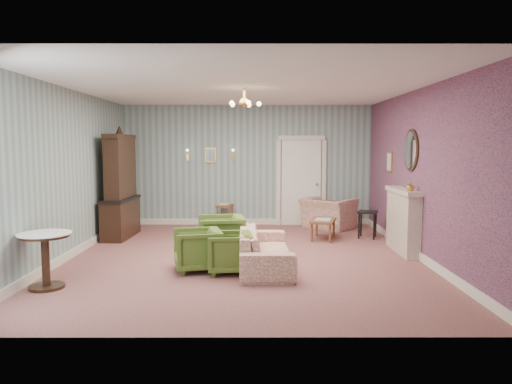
{
  "coord_description": "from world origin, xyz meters",
  "views": [
    {
      "loc": [
        0.19,
        -8.19,
        1.93
      ],
      "look_at": [
        0.2,
        0.4,
        1.1
      ],
      "focal_mm": 33.74,
      "sensor_mm": 36.0,
      "label": 1
    }
  ],
  "objects_px": {
    "olive_chair_c": "(221,234)",
    "side_table_black": "(367,225)",
    "wingback_chair": "(328,208)",
    "dresser": "(120,183)",
    "coffee_table": "(323,229)",
    "pedestal_table": "(46,260)",
    "fireplace": "(403,221)",
    "olive_chair_b": "(198,248)",
    "olive_chair_a": "(229,250)",
    "sofa_chintz": "(265,242)"
  },
  "relations": [
    {
      "from": "olive_chair_b",
      "to": "sofa_chintz",
      "type": "xyz_separation_m",
      "value": [
        1.05,
        0.22,
        0.04
      ]
    },
    {
      "from": "olive_chair_c",
      "to": "pedestal_table",
      "type": "bearing_deg",
      "value": -58.35
    },
    {
      "from": "sofa_chintz",
      "to": "coffee_table",
      "type": "distance_m",
      "value": 2.59
    },
    {
      "from": "sofa_chintz",
      "to": "wingback_chair",
      "type": "xyz_separation_m",
      "value": [
        1.55,
        3.57,
        0.08
      ]
    },
    {
      "from": "olive_chair_a",
      "to": "olive_chair_b",
      "type": "bearing_deg",
      "value": -109.29
    },
    {
      "from": "olive_chair_b",
      "to": "wingback_chair",
      "type": "relative_size",
      "value": 0.65
    },
    {
      "from": "olive_chair_b",
      "to": "side_table_black",
      "type": "xyz_separation_m",
      "value": [
        3.24,
        2.6,
        -0.07
      ]
    },
    {
      "from": "pedestal_table",
      "to": "side_table_black",
      "type": "bearing_deg",
      "value": 34.31
    },
    {
      "from": "olive_chair_b",
      "to": "olive_chair_c",
      "type": "xyz_separation_m",
      "value": [
        0.3,
        0.95,
        0.04
      ]
    },
    {
      "from": "fireplace",
      "to": "dresser",
      "type": "bearing_deg",
      "value": 165.33
    },
    {
      "from": "olive_chair_c",
      "to": "side_table_black",
      "type": "xyz_separation_m",
      "value": [
        2.94,
        1.65,
        -0.11
      ]
    },
    {
      "from": "olive_chair_b",
      "to": "wingback_chair",
      "type": "distance_m",
      "value": 4.6
    },
    {
      "from": "olive_chair_c",
      "to": "fireplace",
      "type": "height_order",
      "value": "fireplace"
    },
    {
      "from": "side_table_black",
      "to": "pedestal_table",
      "type": "distance_m",
      "value": 6.27
    },
    {
      "from": "wingback_chair",
      "to": "fireplace",
      "type": "xyz_separation_m",
      "value": [
        0.97,
        -2.51,
        0.1
      ]
    },
    {
      "from": "olive_chair_c",
      "to": "coffee_table",
      "type": "height_order",
      "value": "olive_chair_c"
    },
    {
      "from": "sofa_chintz",
      "to": "wingback_chair",
      "type": "height_order",
      "value": "wingback_chair"
    },
    {
      "from": "fireplace",
      "to": "coffee_table",
      "type": "bearing_deg",
      "value": 136.56
    },
    {
      "from": "olive_chair_a",
      "to": "wingback_chair",
      "type": "xyz_separation_m",
      "value": [
        2.1,
        3.91,
        0.13
      ]
    },
    {
      "from": "coffee_table",
      "to": "side_table_black",
      "type": "height_order",
      "value": "side_table_black"
    },
    {
      "from": "wingback_chair",
      "to": "pedestal_table",
      "type": "distance_m",
      "value": 6.55
    },
    {
      "from": "coffee_table",
      "to": "pedestal_table",
      "type": "distance_m",
      "value": 5.45
    },
    {
      "from": "sofa_chintz",
      "to": "pedestal_table",
      "type": "bearing_deg",
      "value": 109.66
    },
    {
      "from": "olive_chair_b",
      "to": "dresser",
      "type": "bearing_deg",
      "value": -157.49
    },
    {
      "from": "coffee_table",
      "to": "side_table_black",
      "type": "bearing_deg",
      "value": 7.08
    },
    {
      "from": "sofa_chintz",
      "to": "pedestal_table",
      "type": "relative_size",
      "value": 2.67
    },
    {
      "from": "olive_chair_a",
      "to": "olive_chair_b",
      "type": "height_order",
      "value": "olive_chair_b"
    },
    {
      "from": "coffee_table",
      "to": "pedestal_table",
      "type": "xyz_separation_m",
      "value": [
        -4.24,
        -3.42,
        0.17
      ]
    },
    {
      "from": "coffee_table",
      "to": "olive_chair_b",
      "type": "bearing_deg",
      "value": -132.75
    },
    {
      "from": "sofa_chintz",
      "to": "pedestal_table",
      "type": "height_order",
      "value": "sofa_chintz"
    },
    {
      "from": "wingback_chair",
      "to": "dresser",
      "type": "distance_m",
      "value": 4.71
    },
    {
      "from": "olive_chair_a",
      "to": "side_table_black",
      "type": "relative_size",
      "value": 1.2
    },
    {
      "from": "olive_chair_b",
      "to": "fireplace",
      "type": "distance_m",
      "value": 3.8
    },
    {
      "from": "dresser",
      "to": "coffee_table",
      "type": "relative_size",
      "value": 2.8
    },
    {
      "from": "olive_chair_c",
      "to": "dresser",
      "type": "height_order",
      "value": "dresser"
    },
    {
      "from": "dresser",
      "to": "coffee_table",
      "type": "bearing_deg",
      "value": -0.38
    },
    {
      "from": "side_table_black",
      "to": "pedestal_table",
      "type": "bearing_deg",
      "value": -145.69
    },
    {
      "from": "dresser",
      "to": "fireplace",
      "type": "relative_size",
      "value": 1.64
    },
    {
      "from": "fireplace",
      "to": "pedestal_table",
      "type": "bearing_deg",
      "value": -158.11
    },
    {
      "from": "olive_chair_b",
      "to": "olive_chair_c",
      "type": "relative_size",
      "value": 0.9
    },
    {
      "from": "olive_chair_b",
      "to": "olive_chair_a",
      "type": "bearing_deg",
      "value": 63.43
    },
    {
      "from": "olive_chair_c",
      "to": "fireplace",
      "type": "relative_size",
      "value": 0.57
    },
    {
      "from": "wingback_chair",
      "to": "coffee_table",
      "type": "height_order",
      "value": "wingback_chair"
    },
    {
      "from": "olive_chair_a",
      "to": "coffee_table",
      "type": "distance_m",
      "value": 3.17
    },
    {
      "from": "sofa_chintz",
      "to": "coffee_table",
      "type": "relative_size",
      "value": 2.5
    },
    {
      "from": "fireplace",
      "to": "pedestal_table",
      "type": "xyz_separation_m",
      "value": [
        -5.51,
        -2.21,
        -0.2
      ]
    },
    {
      "from": "side_table_black",
      "to": "wingback_chair",
      "type": "bearing_deg",
      "value": 118.19
    },
    {
      "from": "olive_chair_a",
      "to": "pedestal_table",
      "type": "distance_m",
      "value": 2.57
    },
    {
      "from": "olive_chair_a",
      "to": "olive_chair_c",
      "type": "bearing_deg",
      "value": -175.06
    },
    {
      "from": "olive_chair_b",
      "to": "fireplace",
      "type": "xyz_separation_m",
      "value": [
        3.57,
        1.28,
        0.22
      ]
    }
  ]
}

